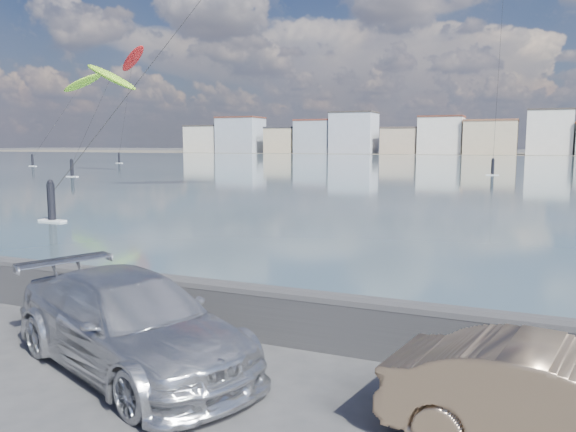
# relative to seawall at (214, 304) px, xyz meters

# --- Properties ---
(ground) EXTENTS (700.00, 700.00, 0.00)m
(ground) POSITION_rel_seawall_xyz_m (0.00, -2.70, -0.58)
(ground) COLOR #333335
(ground) RESTS_ON ground
(bay_water) EXTENTS (500.00, 177.00, 0.00)m
(bay_water) POSITION_rel_seawall_xyz_m (0.00, 88.80, -0.58)
(bay_water) COLOR #36555D
(bay_water) RESTS_ON ground
(far_shore_strip) EXTENTS (500.00, 60.00, 0.00)m
(far_shore_strip) POSITION_rel_seawall_xyz_m (0.00, 197.30, -0.57)
(far_shore_strip) COLOR #4C473D
(far_shore_strip) RESTS_ON ground
(seawall) EXTENTS (400.00, 0.36, 1.08)m
(seawall) POSITION_rel_seawall_xyz_m (0.00, 0.00, 0.00)
(seawall) COLOR #28282B
(seawall) RESTS_ON ground
(far_buildings) EXTENTS (240.79, 13.26, 14.60)m
(far_buildings) POSITION_rel_seawall_xyz_m (1.31, 183.30, 5.44)
(far_buildings) COLOR beige
(far_buildings) RESTS_ON ground
(car_silver) EXTENTS (5.71, 3.99, 1.54)m
(car_silver) POSITION_rel_seawall_xyz_m (-0.39, -2.00, 0.19)
(car_silver) COLOR silver
(car_silver) RESTS_ON ground
(car_champagne) EXTENTS (4.29, 2.14, 1.35)m
(car_champagne) POSITION_rel_seawall_xyz_m (5.97, -2.32, 0.09)
(car_champagne) COLOR tan
(car_champagne) RESTS_ON ground
(kitesurfer_2) EXTENTS (8.25, 12.11, 22.82)m
(kitesurfer_2) POSITION_rel_seawall_xyz_m (-67.05, 82.91, 19.21)
(kitesurfer_2) COLOR red
(kitesurfer_2) RESTS_ON ground
(kitesurfer_10) EXTENTS (9.19, 13.25, 14.32)m
(kitesurfer_10) POSITION_rel_seawall_xyz_m (-43.88, 49.02, 11.30)
(kitesurfer_10) COLOR #8CD826
(kitesurfer_10) RESTS_ON ground
(kitesurfer_14) EXTENTS (7.94, 10.04, 15.68)m
(kitesurfer_14) POSITION_rel_seawall_xyz_m (-63.99, 65.45, 12.85)
(kitesurfer_14) COLOR #8CD826
(kitesurfer_14) RESTS_ON ground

